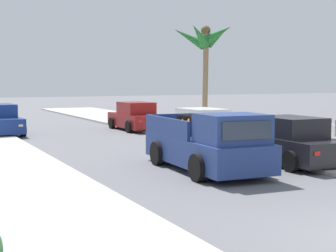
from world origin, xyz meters
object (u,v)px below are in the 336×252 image
object	(u,v)px
pickup_truck	(208,144)
car_left_mid	(201,128)
palm_tree_left_back	(204,42)
car_right_mid	(288,142)
car_right_near	(136,117)

from	to	relation	value
pickup_truck	car_left_mid	bearing A→B (deg)	61.42
car_left_mid	palm_tree_left_back	bearing A→B (deg)	58.79
car_right_mid	car_left_mid	bearing A→B (deg)	90.23
car_right_near	pickup_truck	bearing A→B (deg)	-103.37
pickup_truck	car_left_mid	size ratio (longest dim) A/B	1.24
pickup_truck	car_right_near	bearing A→B (deg)	76.63
car_left_mid	car_right_mid	distance (m)	5.56
pickup_truck	car_right_mid	xyz separation A→B (m)	(3.05, -0.01, -0.10)
car_right_mid	palm_tree_left_back	world-z (taller)	palm_tree_left_back
pickup_truck	palm_tree_left_back	world-z (taller)	palm_tree_left_back
car_right_mid	palm_tree_left_back	size ratio (longest dim) A/B	0.73
car_left_mid	palm_tree_left_back	xyz separation A→B (m)	(4.01, 6.62, 4.17)
car_left_mid	car_right_mid	xyz separation A→B (m)	(0.02, -5.56, 0.00)
car_right_near	car_left_mid	world-z (taller)	same
car_right_near	car_right_mid	distance (m)	12.74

